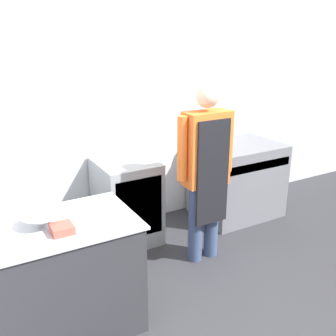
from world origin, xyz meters
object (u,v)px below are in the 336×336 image
object	(u,v)px
stove	(237,180)
fridge_unit	(127,201)
plastic_tub	(62,229)
stock_pot	(218,132)
mixing_bowl	(41,221)
person_cook	(206,166)

from	to	relation	value
stove	fridge_unit	size ratio (longest dim) A/B	1.09
plastic_tub	stock_pot	size ratio (longest dim) A/B	0.54
stove	plastic_tub	world-z (taller)	plastic_tub
plastic_tub	stove	bearing A→B (deg)	24.67
stock_pot	plastic_tub	bearing A→B (deg)	-150.46
mixing_bowl	fridge_unit	bearing A→B (deg)	43.64
fridge_unit	stock_pot	bearing A→B (deg)	2.78
stove	plastic_tub	bearing A→B (deg)	-155.33
plastic_tub	stock_pot	xyz separation A→B (m)	(2.19, 1.24, 0.13)
stove	stock_pot	world-z (taller)	stock_pot
person_cook	stock_pot	world-z (taller)	person_cook
plastic_tub	fridge_unit	bearing A→B (deg)	50.52
fridge_unit	stock_pot	size ratio (longest dim) A/B	3.38
person_cook	stock_pot	xyz separation A→B (m)	(0.71, 0.78, 0.07)
stock_pot	fridge_unit	bearing A→B (deg)	-177.22
stove	mixing_bowl	bearing A→B (deg)	-159.30
plastic_tub	mixing_bowl	bearing A→B (deg)	121.94
fridge_unit	person_cook	bearing A→B (deg)	-55.08
person_cook	plastic_tub	distance (m)	1.55
plastic_tub	stock_pot	world-z (taller)	stock_pot
fridge_unit	person_cook	distance (m)	1.03
mixing_bowl	stock_pot	distance (m)	2.54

